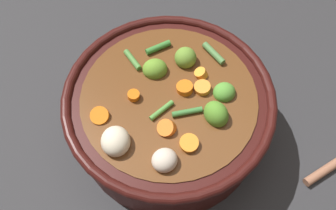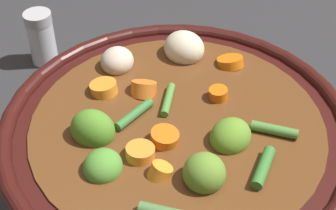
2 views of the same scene
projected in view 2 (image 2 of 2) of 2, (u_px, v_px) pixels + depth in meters
ground_plane at (176, 199)px, 0.54m from camera, size 1.10×1.10×0.00m
cooking_pot at (176, 159)px, 0.50m from camera, size 0.33×0.33×0.14m
salt_shaker at (41, 38)px, 0.70m from camera, size 0.04×0.04×0.08m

